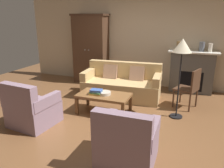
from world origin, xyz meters
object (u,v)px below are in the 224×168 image
at_px(armchair_near_left, 32,110).
at_px(couch, 122,85).
at_px(coffee_table, 104,97).
at_px(floor_lamp, 182,50).
at_px(mantel_vase_slate, 202,47).
at_px(fireplace, 192,71).
at_px(mantel_vase_cream, 210,48).
at_px(armchair_near_right, 127,143).
at_px(armoire, 91,49).
at_px(book_stack, 96,92).
at_px(fruit_bowl, 105,93).
at_px(mantel_vase_bronze, 179,46).
at_px(side_chair_wooden, 190,86).

bearing_deg(armchair_near_left, couch, 61.99).
relative_size(coffee_table, floor_lamp, 0.69).
relative_size(coffee_table, mantel_vase_slate, 4.56).
xyz_separation_m(fireplace, armchair_near_left, (-2.72, -3.11, -0.25)).
bearing_deg(couch, fireplace, 33.00).
relative_size(couch, mantel_vase_cream, 9.19).
bearing_deg(coffee_table, armchair_near_right, -56.64).
distance_m(fireplace, mantel_vase_slate, 0.70).
bearing_deg(couch, coffee_table, -92.49).
xyz_separation_m(couch, mantel_vase_slate, (1.80, 1.03, 0.92)).
relative_size(armoire, book_stack, 7.61).
bearing_deg(floor_lamp, armchair_near_left, -152.16).
xyz_separation_m(coffee_table, mantel_vase_slate, (1.85, 2.10, 0.87)).
bearing_deg(armoire, mantel_vase_cream, 1.03).
distance_m(fruit_bowl, armchair_near_right, 1.73).
relative_size(mantel_vase_bronze, armchair_near_right, 0.28).
bearing_deg(coffee_table, couch, 87.51).
bearing_deg(mantel_vase_bronze, armchair_near_right, -95.32).
distance_m(coffee_table, mantel_vase_bronze, 2.62).
relative_size(coffee_table, mantel_vase_bronze, 4.54).
height_order(armoire, side_chair_wooden, armoire).
bearing_deg(mantel_vase_cream, coffee_table, -134.22).
distance_m(mantel_vase_bronze, side_chair_wooden, 1.45).
xyz_separation_m(fireplace, mantel_vase_slate, (0.18, -0.02, 0.67)).
relative_size(armchair_near_left, floor_lamp, 0.55).
bearing_deg(mantel_vase_slate, couch, -150.13).
xyz_separation_m(couch, book_stack, (-0.19, -1.14, 0.16)).
distance_m(armchair_near_right, side_chair_wooden, 2.48).
bearing_deg(mantel_vase_bronze, floor_lamp, -84.13).
bearing_deg(mantel_vase_cream, mantel_vase_bronze, 180.00).
distance_m(fruit_bowl, mantel_vase_cream, 3.03).
bearing_deg(armchair_near_right, armoire, 122.66).
relative_size(fruit_bowl, book_stack, 0.98).
height_order(armoire, coffee_table, armoire).
distance_m(armoire, side_chair_wooden, 3.21).
bearing_deg(fruit_bowl, fireplace, 52.26).
xyz_separation_m(fireplace, armoire, (-2.95, -0.08, 0.46)).
xyz_separation_m(fireplace, mantel_vase_bronze, (-0.38, -0.02, 0.67)).
bearing_deg(side_chair_wooden, armchair_near_left, -145.09).
distance_m(armoire, armchair_near_left, 3.13).
xyz_separation_m(fireplace, book_stack, (-1.81, -2.20, -0.09)).
bearing_deg(couch, side_chair_wooden, -5.54).
bearing_deg(fireplace, mantel_vase_slate, -5.69).
bearing_deg(fruit_bowl, mantel_vase_cream, 46.15).
relative_size(book_stack, side_chair_wooden, 0.30).
xyz_separation_m(fireplace, mantel_vase_cream, (0.38, -0.02, 0.66)).
height_order(coffee_table, fruit_bowl, fruit_bowl).
height_order(side_chair_wooden, floor_lamp, floor_lamp).
xyz_separation_m(armoire, fruit_bowl, (1.30, -2.05, -0.58)).
relative_size(fruit_bowl, mantel_vase_bronze, 1.10).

